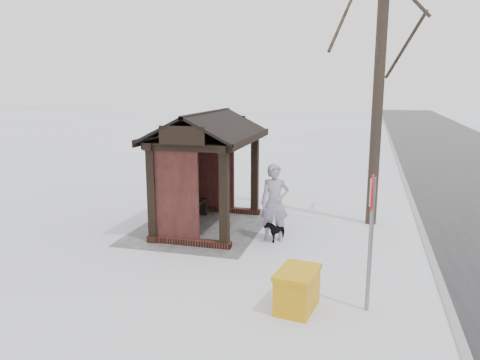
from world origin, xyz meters
The scene contains 8 objects.
ground centered at (0.00, 0.00, 0.00)m, with size 120.00×120.00×0.00m, color white.
kerb centered at (0.00, 5.50, 0.01)m, with size 120.00×0.15×0.06m, color gray.
trampled_patch centered at (0.00, -0.20, 0.01)m, with size 4.20×3.20×0.02m, color gray.
bus_shelter centered at (0.00, -0.16, 2.17)m, with size 3.60×2.40×3.09m.
pedestrian centered at (0.60, 1.90, 0.95)m, with size 0.70×0.46×1.91m, color #9B8FA7.
dog centered at (0.62, 1.93, 0.26)m, with size 0.28×0.62×0.52m, color black.
grit_bin centered at (4.02, 2.97, 0.36)m, with size 1.00×0.76×0.71m.
road_sign centered at (3.75, 4.11, 1.70)m, with size 0.60×0.10×2.36m.
Camera 1 is at (11.43, 3.98, 3.80)m, focal length 35.00 mm.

